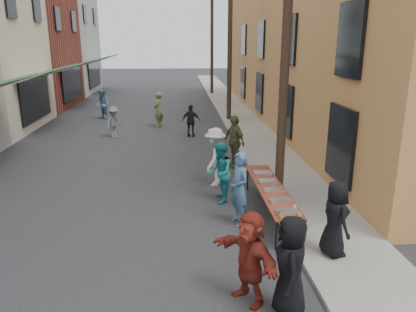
{
  "coord_description": "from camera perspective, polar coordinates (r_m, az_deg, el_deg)",
  "views": [
    {
      "loc": [
        1.42,
        -7.98,
        4.49
      ],
      "look_at": [
        2.23,
        3.12,
        1.3
      ],
      "focal_mm": 35.0,
      "sensor_mm": 36.0,
      "label": 1
    }
  ],
  "objects": [
    {
      "name": "guest_front_c",
      "position": [
        11.48,
        1.65,
        -2.37
      ],
      "size": [
        0.72,
        0.89,
        1.75
      ],
      "primitive_type": "imported",
      "rotation": [
        0.0,
        0.0,
        -1.64
      ],
      "color": "teal",
      "rests_on": "ground"
    },
    {
      "name": "cup_stack",
      "position": [
        9.13,
        12.75,
        -8.2
      ],
      "size": [
        0.08,
        0.08,
        0.12
      ],
      "primitive_type": "cylinder",
      "color": "tan",
      "rests_on": "serving_table"
    },
    {
      "name": "building_ochre",
      "position": [
        24.02,
        20.44,
        16.27
      ],
      "size": [
        10.0,
        28.0,
        10.0
      ],
      "primitive_type": "cube",
      "color": "#C68946",
      "rests_on": "ground"
    },
    {
      "name": "catering_tray_buns",
      "position": [
        10.51,
        9.22,
        -4.83
      ],
      "size": [
        0.5,
        0.33,
        0.08
      ],
      "primitive_type": "cube",
      "color": "tan",
      "rests_on": "serving_table"
    },
    {
      "name": "condiment_jar_a",
      "position": [
        8.99,
        10.24,
        -8.6
      ],
      "size": [
        0.07,
        0.07,
        0.08
      ],
      "primitive_type": "cylinder",
      "color": "#A57F26",
      "rests_on": "serving_table"
    },
    {
      "name": "serving_table",
      "position": [
        10.81,
        8.85,
        -4.65
      ],
      "size": [
        0.7,
        4.0,
        0.75
      ],
      "color": "maroon",
      "rests_on": "ground"
    },
    {
      "name": "guest_front_b",
      "position": [
        10.12,
        4.4,
        -4.61
      ],
      "size": [
        0.65,
        0.79,
        1.88
      ],
      "primitive_type": "imported",
      "rotation": [
        0.0,
        0.0,
        -1.24
      ],
      "color": "#476889",
      "rests_on": "ground"
    },
    {
      "name": "guest_front_a",
      "position": [
        7.07,
        11.55,
        -15.0
      ],
      "size": [
        0.69,
        0.95,
        1.78
      ],
      "primitive_type": "imported",
      "rotation": [
        0.0,
        0.0,
        -1.72
      ],
      "color": "black",
      "rests_on": "ground"
    },
    {
      "name": "passerby_far",
      "position": [
        24.6,
        -14.59,
        7.03
      ],
      "size": [
        1.06,
        1.06,
        1.74
      ],
      "primitive_type": "imported",
      "rotation": [
        0.0,
        0.0,
        5.49
      ],
      "color": "teal",
      "rests_on": "ground"
    },
    {
      "name": "utility_pole_near",
      "position": [
        11.35,
        10.94,
        15.77
      ],
      "size": [
        0.26,
        0.26,
        9.0
      ],
      "primitive_type": "cylinder",
      "color": "#2D2116",
      "rests_on": "ground"
    },
    {
      "name": "catering_tray_buns_end",
      "position": [
        11.8,
        7.69,
        -2.43
      ],
      "size": [
        0.5,
        0.33,
        0.08
      ],
      "primitive_type": "cube",
      "color": "tan",
      "rests_on": "serving_table"
    },
    {
      "name": "catering_tray_sausage",
      "position": [
        9.31,
        11.12,
        -7.76
      ],
      "size": [
        0.5,
        0.33,
        0.08
      ],
      "primitive_type": "cube",
      "color": "maroon",
      "rests_on": "serving_table"
    },
    {
      "name": "sidewalk",
      "position": [
        23.68,
        4.62,
        5.15
      ],
      "size": [
        2.2,
        60.0,
        0.1
      ],
      "primitive_type": "cube",
      "color": "gray",
      "rests_on": "ground"
    },
    {
      "name": "guest_front_e",
      "position": [
        14.71,
        3.69,
        2.07
      ],
      "size": [
        0.94,
        1.21,
        1.91
      ],
      "primitive_type": "imported",
      "rotation": [
        0.0,
        0.0,
        -1.08
      ],
      "color": "#5E6339",
      "rests_on": "ground"
    },
    {
      "name": "passerby_mid",
      "position": [
        19.41,
        -2.4,
        4.96
      ],
      "size": [
        0.97,
        0.59,
        1.55
      ],
      "primitive_type": "imported",
      "rotation": [
        0.0,
        0.0,
        2.9
      ],
      "color": "black",
      "rests_on": "ground"
    },
    {
      "name": "guest_queue_back",
      "position": [
        7.3,
        5.88,
        -14.02
      ],
      "size": [
        1.26,
        1.6,
        1.7
      ],
      "primitive_type": "imported",
      "rotation": [
        0.0,
        0.0,
        -1.01
      ],
      "color": "maroon",
      "rests_on": "ground"
    },
    {
      "name": "utility_pole_far",
      "position": [
        35.1,
        0.55,
        16.02
      ],
      "size": [
        0.26,
        0.26,
        9.0
      ],
      "primitive_type": "cylinder",
      "color": "#2D2116",
      "rests_on": "ground"
    },
    {
      "name": "server",
      "position": [
        8.92,
        17.46,
        -8.38
      ],
      "size": [
        0.65,
        0.88,
        1.64
      ],
      "primitive_type": "imported",
      "rotation": [
        0.0,
        0.0,
        1.75
      ],
      "color": "black",
      "rests_on": "sidewalk"
    },
    {
      "name": "passerby_left",
      "position": [
        19.79,
        -13.11,
        4.67
      ],
      "size": [
        0.97,
        1.11,
        1.49
      ],
      "primitive_type": "imported",
      "rotation": [
        0.0,
        0.0,
        1.02
      ],
      "color": "slate",
      "rests_on": "ground"
    },
    {
      "name": "condiment_jar_c",
      "position": [
        9.16,
        9.94,
        -8.09
      ],
      "size": [
        0.07,
        0.07,
        0.08
      ],
      "primitive_type": "cylinder",
      "color": "#A57F26",
      "rests_on": "serving_table"
    },
    {
      "name": "passerby_right",
      "position": [
        21.77,
        -6.99,
        6.46
      ],
      "size": [
        0.61,
        0.77,
        1.85
      ],
      "primitive_type": "imported",
      "rotation": [
        0.0,
        0.0,
        4.43
      ],
      "color": "brown",
      "rests_on": "ground"
    },
    {
      "name": "ground",
      "position": [
        9.27,
        -12.79,
        -13.42
      ],
      "size": [
        120.0,
        120.0,
        0.0
      ],
      "primitive_type": "plane",
      "color": "#28282B",
      "rests_on": "ground"
    },
    {
      "name": "catering_tray_foil_b",
      "position": [
        9.88,
        10.15,
        -6.26
      ],
      "size": [
        0.5,
        0.33,
        0.08
      ],
      "primitive_type": "cube",
      "color": "#B2B2B7",
      "rests_on": "serving_table"
    },
    {
      "name": "utility_pole_mid",
      "position": [
        23.16,
        3.09,
        16.01
      ],
      "size": [
        0.26,
        0.26,
        9.0
      ],
      "primitive_type": "cylinder",
      "color": "#2D2116",
      "rests_on": "ground"
    },
    {
      "name": "condiment_jar_b",
      "position": [
        9.07,
        10.09,
        -8.34
      ],
      "size": [
        0.07,
        0.07,
        0.08
      ],
      "primitive_type": "cylinder",
      "color": "#A57F26",
      "rests_on": "serving_table"
    },
    {
      "name": "guest_front_d",
      "position": [
        12.81,
        1.01,
        -0.12
      ],
      "size": [
        1.1,
        1.38,
        1.87
      ],
      "primitive_type": "imported",
      "rotation": [
        0.0,
        0.0,
        -1.96
      ],
      "color": "silver",
      "rests_on": "ground"
    },
    {
      "name": "catering_tray_foil_d",
      "position": [
        11.15,
        8.41,
        -3.56
      ],
      "size": [
        0.5,
        0.33,
        0.08
      ],
      "primitive_type": "cube",
      "color": "#B2B2B7",
      "rests_on": "serving_table"
    }
  ]
}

